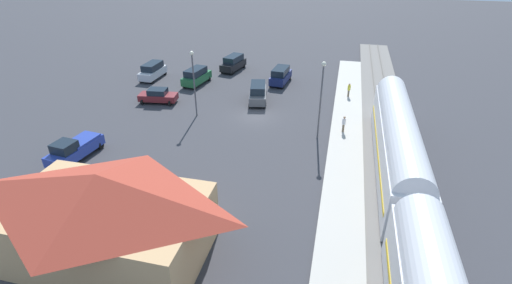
% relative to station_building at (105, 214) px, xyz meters
% --- Properties ---
extents(ground_plane, '(200.00, 200.00, 0.00)m').
position_rel_station_building_xyz_m(ground_plane, '(-4.00, -22.00, -3.10)').
color(ground_plane, '#38383D').
extents(railway_track, '(4.80, 70.00, 0.30)m').
position_rel_station_building_xyz_m(railway_track, '(-18.00, -22.00, -3.01)').
color(railway_track, slate).
rests_on(railway_track, ground).
extents(platform, '(3.20, 46.00, 0.30)m').
position_rel_station_building_xyz_m(platform, '(-14.00, -22.00, -2.95)').
color(platform, '#B7B2A8').
rests_on(platform, ground).
extents(station_building, '(12.60, 7.90, 5.97)m').
position_rel_station_building_xyz_m(station_building, '(0.00, 0.00, 0.00)').
color(station_building, tan).
rests_on(station_building, ground).
extents(pedestrian_on_platform, '(0.36, 0.36, 1.71)m').
position_rel_station_building_xyz_m(pedestrian_on_platform, '(-13.95, -29.68, -1.82)').
color(pedestrian_on_platform, brown).
rests_on(pedestrian_on_platform, platform).
extents(pedestrian_waiting_far, '(0.36, 0.36, 1.71)m').
position_rel_station_building_xyz_m(pedestrian_waiting_far, '(-13.64, -19.85, -1.82)').
color(pedestrian_waiting_far, brown).
rests_on(pedestrian_waiting_far, platform).
extents(suv_silver, '(2.09, 4.95, 2.22)m').
position_rel_station_building_xyz_m(suv_silver, '(13.08, -30.94, -1.95)').
color(suv_silver, silver).
rests_on(suv_silver, ground).
extents(suv_charcoal, '(2.91, 5.20, 2.22)m').
position_rel_station_building_xyz_m(suv_charcoal, '(-3.27, -26.21, -1.95)').
color(suv_charcoal, '#47494F').
rests_on(suv_charcoal, ground).
extents(pickup_blue, '(2.56, 5.59, 2.14)m').
position_rel_station_building_xyz_m(pickup_blue, '(9.69, -9.36, -2.08)').
color(pickup_blue, '#283D9E').
rests_on(pickup_blue, ground).
extents(suv_green, '(2.76, 5.16, 2.22)m').
position_rel_station_building_xyz_m(suv_green, '(6.25, -30.22, -1.95)').
color(suv_green, '#236638').
rests_on(suv_green, ground).
extents(sedan_maroon, '(4.70, 2.70, 1.74)m').
position_rel_station_building_xyz_m(sedan_maroon, '(8.37, -23.10, -2.22)').
color(sedan_maroon, maroon).
rests_on(sedan_maroon, ground).
extents(suv_black, '(2.92, 5.20, 2.22)m').
position_rel_station_building_xyz_m(suv_black, '(3.07, -37.13, -1.95)').
color(suv_black, black).
rests_on(suv_black, ground).
extents(suv_navy, '(2.40, 5.06, 2.22)m').
position_rel_station_building_xyz_m(suv_navy, '(-4.80, -33.17, -1.95)').
color(suv_navy, navy).
rests_on(suv_navy, ground).
extents(light_pole_near_platform, '(0.44, 0.44, 7.79)m').
position_rel_station_building_xyz_m(light_pole_near_platform, '(-11.20, -18.53, 1.80)').
color(light_pole_near_platform, '#515156').
rests_on(light_pole_near_platform, ground).
extents(light_pole_lot_center, '(0.44, 0.44, 7.32)m').
position_rel_station_building_xyz_m(light_pole_lot_center, '(2.47, -20.60, 1.54)').
color(light_pole_lot_center, '#515156').
rests_on(light_pole_lot_center, ground).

